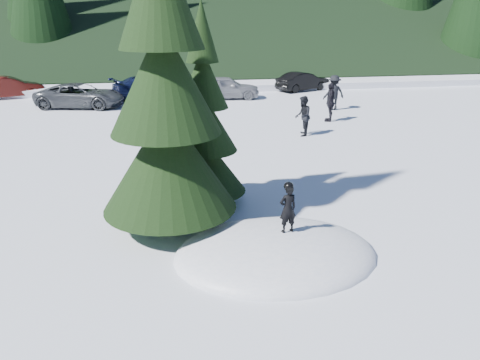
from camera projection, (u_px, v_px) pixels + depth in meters
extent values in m
plane|color=white|center=(276.00, 255.00, 10.28)|extent=(200.00, 200.00, 0.00)
ellipsoid|color=white|center=(276.00, 255.00, 10.28)|extent=(4.48, 3.52, 0.96)
cylinder|color=#311D10|center=(171.00, 202.00, 11.36)|extent=(0.38, 0.38, 1.40)
cone|color=black|center=(168.00, 159.00, 10.99)|extent=(3.20, 3.20, 2.46)
cone|color=black|center=(164.00, 79.00, 10.36)|extent=(2.54, 2.54, 2.46)
cylinder|color=#311D10|center=(206.00, 187.00, 12.88)|extent=(0.26, 0.26, 1.00)
cone|color=black|center=(205.00, 164.00, 12.66)|extent=(2.20, 2.20, 1.52)
cone|color=black|center=(204.00, 122.00, 12.27)|extent=(1.75, 1.75, 1.52)
cone|color=black|center=(203.00, 78.00, 11.88)|extent=(1.29, 1.29, 1.52)
cone|color=black|center=(202.00, 31.00, 11.49)|extent=(0.84, 0.84, 1.52)
imported|color=black|center=(288.00, 209.00, 10.12)|extent=(0.44, 0.33, 1.09)
imported|color=black|center=(303.00, 116.00, 19.98)|extent=(0.87, 0.99, 1.71)
imported|color=black|center=(330.00, 102.00, 22.63)|extent=(0.86, 1.17, 1.85)
imported|color=black|center=(334.00, 93.00, 25.28)|extent=(1.29, 0.86, 1.87)
imported|color=#3D0F0B|center=(10.00, 87.00, 28.93)|extent=(4.22, 2.58, 1.31)
imported|color=#434649|center=(80.00, 95.00, 26.04)|extent=(5.15, 3.21, 1.33)
imported|color=black|center=(151.00, 87.00, 28.85)|extent=(5.09, 3.66, 1.37)
imported|color=gray|center=(225.00, 87.00, 28.64)|extent=(4.24, 1.94, 1.41)
imported|color=black|center=(303.00, 81.00, 31.64)|extent=(4.00, 2.75, 1.25)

